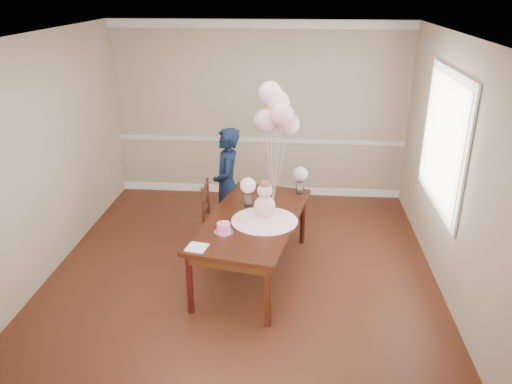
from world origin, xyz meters
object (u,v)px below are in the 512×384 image
dining_table_top (253,219)px  birthday_cake (224,227)px  woman (227,185)px  dining_chair_seat (220,221)px

dining_table_top → birthday_cake: (-0.28, -0.40, 0.08)m
birthday_cake → woman: woman is taller
dining_table_top → woman: 0.97m
dining_table_top → birthday_cake: bearing=-114.0°
dining_chair_seat → dining_table_top: bearing=-47.7°
birthday_cake → dining_chair_seat: size_ratio=0.37×
dining_chair_seat → woman: (0.04, 0.36, 0.35)m
dining_table_top → dining_chair_seat: (-0.46, 0.52, -0.30)m
woman → birthday_cake: bearing=-2.2°
dining_table_top → woman: bearing=126.3°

